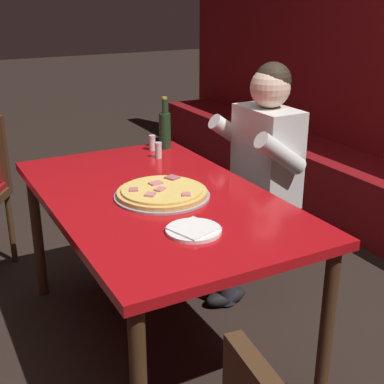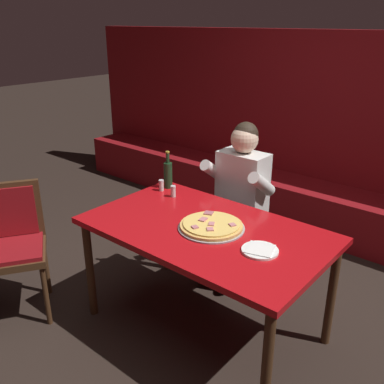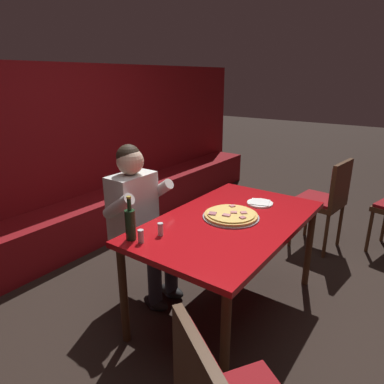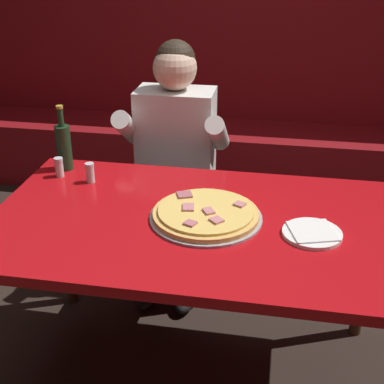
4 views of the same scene
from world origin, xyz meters
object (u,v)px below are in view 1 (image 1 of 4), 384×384
Objects in this scene: shaker_parmesan at (152,143)px; pizza at (162,193)px; main_dining_table at (157,210)px; plate_white_paper at (194,230)px; beer_bottle at (165,129)px; shaker_black_pepper at (158,151)px; diner_seated_blue_shirt at (253,171)px.

pizza is at bearing -20.94° from shaker_parmesan.
main_dining_table is 0.71m from shaker_parmesan.
plate_white_paper is 1.11m from shaker_parmesan.
beer_bottle reaches higher than pizza.
main_dining_table is at bearing 174.41° from plate_white_paper.
main_dining_table is 7.32× the size of plate_white_paper.
main_dining_table is 3.67× the size of pizza.
shaker_parmesan is at bearing 168.03° from shaker_black_pepper.
beer_bottle is 3.40× the size of shaker_black_pepper.
plate_white_paper is 1.14m from beer_bottle.
plate_white_paper is 0.97m from diner_seated_blue_shirt.
main_dining_table is 1.21× the size of diner_seated_blue_shirt.
beer_bottle is at bearing 151.36° from main_dining_table.
beer_bottle is (-0.65, 0.35, 0.18)m from main_dining_table.
plate_white_paper is 0.16× the size of diner_seated_blue_shirt.
pizza reaches higher than plate_white_paper.
pizza is at bearing 172.23° from plate_white_paper.
beer_bottle is 0.11m from shaker_parmesan.
beer_bottle is (-0.68, 0.34, 0.09)m from pizza.
shaker_parmesan is at bearing -86.53° from beer_bottle.
shaker_parmesan reaches higher than pizza.
diner_seated_blue_shirt reaches higher than plate_white_paper.
diner_seated_blue_shirt is (-0.65, 0.72, -0.07)m from plate_white_paper.
pizza is at bearing -26.56° from beer_bottle.
main_dining_table is 0.56m from shaker_black_pepper.
pizza is at bearing 16.59° from main_dining_table.
pizza is 0.58m from shaker_black_pepper.
beer_bottle reaches higher than main_dining_table.
plate_white_paper is 0.72× the size of beer_bottle.
main_dining_table is at bearing -71.27° from diner_seated_blue_shirt.
shaker_black_pepper is at bearing -11.97° from shaker_parmesan.
shaker_black_pepper reaches higher than pizza.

